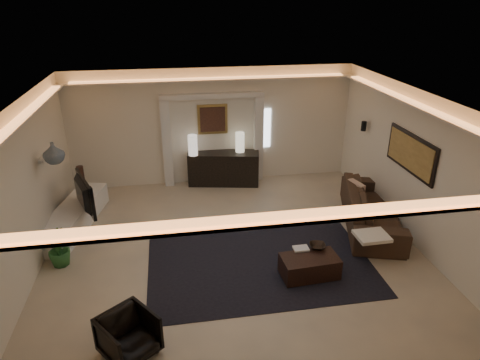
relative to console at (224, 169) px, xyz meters
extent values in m
plane|color=beige|center=(-0.23, -3.25, -0.40)|extent=(7.00, 7.00, 0.00)
plane|color=white|center=(-0.23, -3.25, 2.50)|extent=(7.00, 7.00, 0.00)
plane|color=silver|center=(-0.23, 0.25, 1.05)|extent=(7.00, 0.00, 7.00)
plane|color=silver|center=(-0.23, -6.75, 1.05)|extent=(7.00, 0.00, 7.00)
plane|color=silver|center=(-3.73, -3.25, 1.05)|extent=(0.00, 7.00, 7.00)
plane|color=silver|center=(3.27, -3.25, 1.05)|extent=(0.00, 7.00, 7.00)
cube|color=silver|center=(-0.23, -3.25, 2.22)|extent=(7.00, 7.00, 0.04)
cube|color=white|center=(1.12, 0.23, 0.95)|extent=(0.25, 0.03, 1.00)
cube|color=black|center=(0.17, -3.45, -0.39)|extent=(4.00, 3.00, 0.01)
cube|color=silver|center=(-1.38, 0.15, 0.70)|extent=(0.22, 0.20, 2.20)
cube|color=silver|center=(0.92, 0.15, 0.70)|extent=(0.22, 0.20, 2.20)
cube|color=silver|center=(-0.23, 0.15, 1.85)|extent=(2.52, 0.20, 0.12)
cube|color=tan|center=(-0.23, 0.22, 1.25)|extent=(0.74, 0.04, 0.74)
cube|color=#4C2D1E|center=(-0.23, 0.19, 1.25)|extent=(0.62, 0.02, 0.62)
cube|color=black|center=(3.24, -2.95, 1.30)|extent=(0.04, 1.64, 0.74)
cube|color=tan|center=(3.22, -2.95, 1.30)|extent=(0.02, 1.50, 0.62)
cylinder|color=black|center=(3.15, -1.05, 1.28)|extent=(0.12, 0.12, 0.22)
cube|color=silver|center=(-3.67, -1.85, 1.25)|extent=(0.10, 0.55, 0.04)
cube|color=black|center=(0.00, 0.00, 0.00)|extent=(1.84, 0.87, 0.88)
cylinder|color=beige|center=(-0.76, -0.05, 0.69)|extent=(0.28, 0.28, 0.51)
cylinder|color=beige|center=(0.42, 0.00, 0.69)|extent=(0.28, 0.28, 0.50)
cube|color=white|center=(-3.38, -1.66, -0.18)|extent=(1.12, 2.53, 0.46)
imported|color=black|center=(-3.16, -1.85, 0.40)|extent=(1.19, 0.60, 0.70)
cylinder|color=#301D17|center=(-3.38, -0.45, 0.24)|extent=(0.19, 0.19, 0.42)
imported|color=#38485C|center=(-3.38, -2.26, 1.47)|extent=(0.46, 0.46, 0.39)
imported|color=#29602A|center=(-3.38, -3.06, -0.05)|extent=(0.39, 0.39, 0.69)
imported|color=#382314|center=(2.77, -2.63, -0.02)|extent=(2.81, 1.75, 0.77)
cube|color=beige|center=(2.14, -3.91, 0.15)|extent=(0.58, 0.48, 0.06)
cube|color=tan|center=(2.61, -2.13, 0.15)|extent=(0.24, 0.47, 0.45)
cube|color=black|center=(0.93, -4.13, -0.20)|extent=(1.00, 0.59, 0.36)
imported|color=black|center=(1.15, -3.87, 0.05)|extent=(0.33, 0.33, 0.07)
cube|color=silver|center=(0.85, -3.87, 0.02)|extent=(0.27, 0.19, 0.03)
imported|color=black|center=(-2.01, -5.39, -0.09)|extent=(0.94, 0.95, 0.62)
camera|label=1|loc=(-1.27, -9.93, 4.13)|focal=31.84mm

